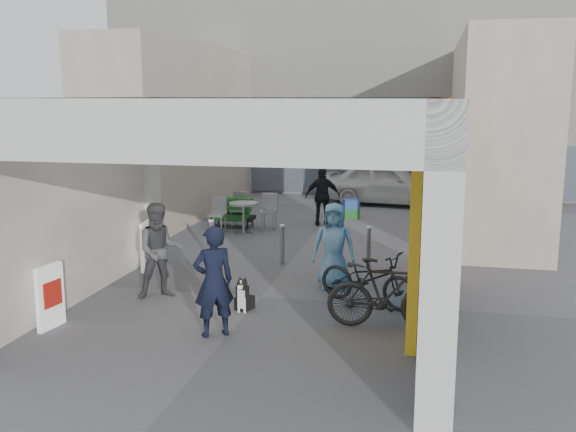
% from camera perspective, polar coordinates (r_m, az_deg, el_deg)
% --- Properties ---
extents(ground, '(90.00, 90.00, 0.00)m').
position_cam_1_polar(ground, '(11.53, -2.48, -7.19)').
color(ground, '#59595E').
rests_on(ground, ground).
extents(arcade_canopy, '(6.40, 6.45, 6.40)m').
position_cam_1_polar(arcade_canopy, '(10.12, -0.82, 3.68)').
color(arcade_canopy, beige).
rests_on(arcade_canopy, ground).
extents(far_building, '(18.00, 4.08, 8.00)m').
position_cam_1_polar(far_building, '(24.76, 5.97, 11.65)').
color(far_building, silver).
rests_on(far_building, ground).
extents(plaza_bldg_left, '(2.00, 9.00, 5.00)m').
position_cam_1_polar(plaza_bldg_left, '(19.56, -9.71, 7.48)').
color(plaza_bldg_left, '#B7AB97').
rests_on(plaza_bldg_left, ground).
extents(plaza_bldg_right, '(2.00, 9.00, 5.00)m').
position_cam_1_polar(plaza_bldg_right, '(18.20, 17.78, 6.90)').
color(plaza_bldg_right, '#B7AB97').
rests_on(plaza_bldg_right, ground).
extents(bollard_left, '(0.09, 0.09, 0.87)m').
position_cam_1_polar(bollard_left, '(14.06, -6.83, -2.16)').
color(bollard_left, gray).
rests_on(bollard_left, ground).
extents(bollard_center, '(0.09, 0.09, 0.84)m').
position_cam_1_polar(bollard_center, '(13.61, -0.50, -2.57)').
color(bollard_center, gray).
rests_on(bollard_center, ground).
extents(bollard_right, '(0.09, 0.09, 0.88)m').
position_cam_1_polar(bollard_right, '(13.29, 7.19, -2.87)').
color(bollard_right, gray).
rests_on(bollard_right, ground).
extents(advert_board_near, '(0.17, 0.56, 1.00)m').
position_cam_1_polar(advert_board_near, '(10.54, -20.38, -6.70)').
color(advert_board_near, white).
rests_on(advert_board_near, ground).
extents(advert_board_far, '(0.15, 0.56, 1.00)m').
position_cam_1_polar(advert_board_far, '(13.46, -12.46, -2.59)').
color(advert_board_far, white).
rests_on(advert_board_far, ground).
extents(cafe_set, '(1.59, 1.28, 0.96)m').
position_cam_1_polar(cafe_set, '(17.08, -4.10, -0.15)').
color(cafe_set, '#96979B').
rests_on(cafe_set, ground).
extents(produce_stand, '(1.18, 0.64, 0.78)m').
position_cam_1_polar(produce_stand, '(17.59, -4.95, 0.05)').
color(produce_stand, black).
rests_on(produce_stand, ground).
extents(crate_stack, '(0.55, 0.50, 0.56)m').
position_cam_1_polar(crate_stack, '(18.78, 5.60, 0.63)').
color(crate_stack, '#1A5518').
rests_on(crate_stack, ground).
extents(border_collie, '(0.22, 0.43, 0.60)m').
position_cam_1_polar(border_collie, '(10.76, -3.99, -7.19)').
color(border_collie, black).
rests_on(border_collie, ground).
extents(man_with_dog, '(0.73, 0.68, 1.67)m').
position_cam_1_polar(man_with_dog, '(9.55, -6.63, -5.80)').
color(man_with_dog, black).
rests_on(man_with_dog, ground).
extents(man_back_turned, '(1.04, 0.98, 1.70)m').
position_cam_1_polar(man_back_turned, '(11.51, -11.30, -3.03)').
color(man_back_turned, '#424244').
rests_on(man_back_turned, ground).
extents(man_elderly, '(0.81, 0.55, 1.61)m').
position_cam_1_polar(man_elderly, '(11.84, 4.09, -2.68)').
color(man_elderly, '#5F91B8').
rests_on(man_elderly, ground).
extents(man_crates, '(1.02, 0.59, 1.63)m').
position_cam_1_polar(man_crates, '(17.60, 3.10, 1.76)').
color(man_crates, black).
rests_on(man_crates, ground).
extents(bicycle_front, '(1.91, 1.25, 0.95)m').
position_cam_1_polar(bicycle_front, '(11.06, 7.11, -5.48)').
color(bicycle_front, black).
rests_on(bicycle_front, ground).
extents(bicycle_rear, '(1.86, 0.60, 1.11)m').
position_cam_1_polar(bicycle_rear, '(9.97, 8.80, -6.85)').
color(bicycle_rear, black).
rests_on(bicycle_rear, ground).
extents(white_van, '(4.32, 2.15, 1.41)m').
position_cam_1_polar(white_van, '(21.29, 8.80, 2.90)').
color(white_van, silver).
rests_on(white_van, ground).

